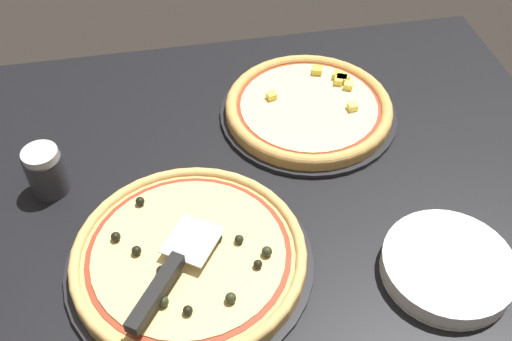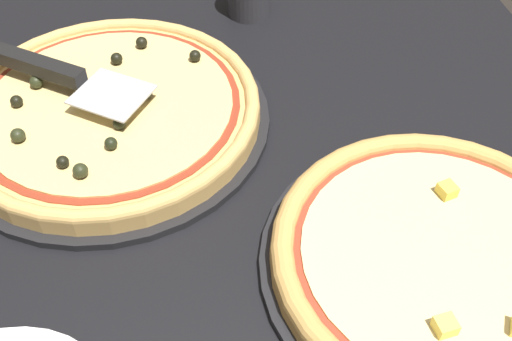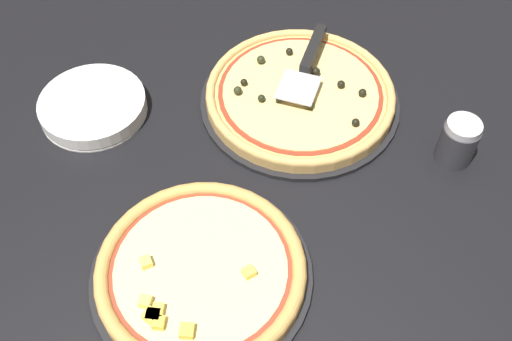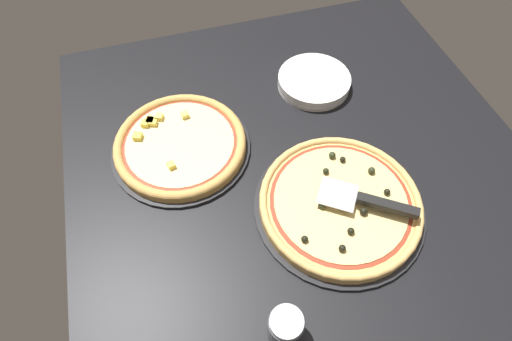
% 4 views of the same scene
% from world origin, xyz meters
% --- Properties ---
extents(ground_plane, '(1.43, 1.20, 0.04)m').
position_xyz_m(ground_plane, '(0.00, 0.00, -0.02)').
color(ground_plane, black).
extents(pizza_pan_front, '(0.41, 0.41, 0.01)m').
position_xyz_m(pizza_pan_front, '(-0.06, -0.04, 0.01)').
color(pizza_pan_front, black).
rests_on(pizza_pan_front, ground_plane).
extents(pizza_front, '(0.39, 0.39, 0.04)m').
position_xyz_m(pizza_front, '(-0.06, -0.04, 0.03)').
color(pizza_front, '#DBAD60').
rests_on(pizza_front, pizza_pan_front).
extents(pizza_pan_back, '(0.37, 0.37, 0.01)m').
position_xyz_m(pizza_pan_back, '(0.23, 0.29, 0.01)').
color(pizza_pan_back, black).
rests_on(pizza_pan_back, ground_plane).
extents(pizza_back, '(0.35, 0.35, 0.03)m').
position_xyz_m(pizza_back, '(0.23, 0.29, 0.02)').
color(pizza_back, tan).
rests_on(pizza_back, pizza_pan_back).
extents(serving_spatula, '(0.17, 0.21, 0.02)m').
position_xyz_m(serving_spatula, '(-0.10, -0.10, 0.06)').
color(serving_spatula, '#B7B7BC').
rests_on(serving_spatula, pizza_front).
extents(plate_stack, '(0.22, 0.22, 0.04)m').
position_xyz_m(plate_stack, '(0.35, -0.13, 0.02)').
color(plate_stack, white).
rests_on(plate_stack, ground_plane).
extents(parmesan_shaker, '(0.07, 0.07, 0.10)m').
position_xyz_m(parmesan_shaker, '(-0.29, 0.18, 0.05)').
color(parmesan_shaker, '#333338').
rests_on(parmesan_shaker, ground_plane).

